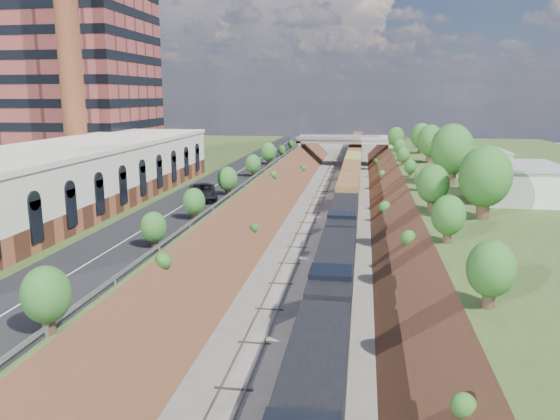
{
  "coord_description": "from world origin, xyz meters",
  "views": [
    {
      "loc": [
        4.76,
        -17.1,
        17.49
      ],
      "look_at": [
        -3.49,
        36.63,
        6.0
      ],
      "focal_mm": 35.0,
      "sensor_mm": 36.0,
      "label": 1
    }
  ],
  "objects": [
    {
      "name": "platform_left",
      "position": [
        -33.0,
        60.0,
        2.5
      ],
      "size": [
        44.0,
        180.0,
        5.0
      ],
      "primitive_type": "cube",
      "color": "#394C1F",
      "rests_on": "ground"
    },
    {
      "name": "embankment_left",
      "position": [
        -11.0,
        60.0,
        0.0
      ],
      "size": [
        10.0,
        180.0,
        10.0
      ],
      "primitive_type": "cube",
      "rotation": [
        0.0,
        0.79,
        0.0
      ],
      "color": "brown",
      "rests_on": "ground"
    },
    {
      "name": "embankment_right",
      "position": [
        11.0,
        60.0,
        0.0
      ],
      "size": [
        10.0,
        180.0,
        10.0
      ],
      "primitive_type": "cube",
      "rotation": [
        0.0,
        0.79,
        0.0
      ],
      "color": "brown",
      "rests_on": "ground"
    },
    {
      "name": "rail_left_track",
      "position": [
        -2.6,
        60.0,
        0.09
      ],
      "size": [
        1.58,
        180.0,
        0.18
      ],
      "primitive_type": "cube",
      "color": "gray",
      "rests_on": "ground"
    },
    {
      "name": "rail_right_track",
      "position": [
        2.6,
        60.0,
        0.09
      ],
      "size": [
        1.58,
        180.0,
        0.18
      ],
      "primitive_type": "cube",
      "color": "gray",
      "rests_on": "ground"
    },
    {
      "name": "road",
      "position": [
        -15.5,
        60.0,
        5.05
      ],
      "size": [
        8.0,
        180.0,
        0.1
      ],
      "primitive_type": "cube",
      "color": "black",
      "rests_on": "platform_left"
    },
    {
      "name": "guardrail",
      "position": [
        -11.4,
        59.8,
        5.55
      ],
      "size": [
        0.1,
        171.0,
        0.7
      ],
      "color": "#99999E",
      "rests_on": "platform_left"
    },
    {
      "name": "commercial_building",
      "position": [
        -28.0,
        38.0,
        8.51
      ],
      "size": [
        14.3,
        62.3,
        7.0
      ],
      "color": "brown",
      "rests_on": "platform_left"
    },
    {
      "name": "highrise_tower",
      "position": [
        -44.0,
        72.0,
        32.88
      ],
      "size": [
        22.0,
        22.0,
        53.9
      ],
      "color": "brown",
      "rests_on": "platform_left"
    },
    {
      "name": "smokestack",
      "position": [
        -36.0,
        56.0,
        25.0
      ],
      "size": [
        3.2,
        3.2,
        40.0
      ],
      "primitive_type": "cylinder",
      "color": "brown",
      "rests_on": "platform_left"
    },
    {
      "name": "overpass",
      "position": [
        0.0,
        122.0,
        4.92
      ],
      "size": [
        24.5,
        8.3,
        7.4
      ],
      "color": "gray",
      "rests_on": "ground"
    },
    {
      "name": "white_building_near",
      "position": [
        23.5,
        52.0,
        7.0
      ],
      "size": [
        9.0,
        12.0,
        4.0
      ],
      "primitive_type": "cube",
      "color": "silver",
      "rests_on": "platform_right"
    },
    {
      "name": "white_building_far",
      "position": [
        23.0,
        74.0,
        6.8
      ],
      "size": [
        8.0,
        10.0,
        3.6
      ],
      "primitive_type": "cube",
      "color": "silver",
      "rests_on": "platform_right"
    },
    {
      "name": "tree_right_large",
      "position": [
        17.0,
        40.0,
        9.38
      ],
      "size": [
        5.25,
        5.25,
        7.61
      ],
      "color": "#473323",
      "rests_on": "platform_right"
    },
    {
      "name": "tree_left_crest",
      "position": [
        -11.8,
        20.0,
        7.04
      ],
      "size": [
        2.45,
        2.45,
        3.55
      ],
      "color": "#473323",
      "rests_on": "platform_left"
    },
    {
      "name": "freight_train",
      "position": [
        2.6,
        91.68,
        2.75
      ],
      "size": [
        3.26,
        182.71,
        4.81
      ],
      "color": "black",
      "rests_on": "ground"
    },
    {
      "name": "suv",
      "position": [
        -14.23,
        45.38,
        6.06
      ],
      "size": [
        5.25,
        7.57,
        1.92
      ],
      "primitive_type": "imported",
      "rotation": [
        0.0,
        0.0,
        0.33
      ],
      "color": "black",
      "rests_on": "road"
    }
  ]
}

